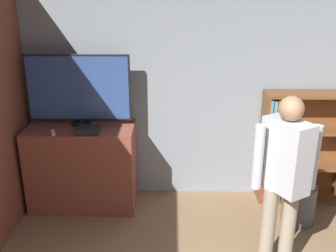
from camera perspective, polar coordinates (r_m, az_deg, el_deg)
The scene contains 8 objects.
wall_back at distance 4.63m, azimuth 9.40°, elevation 5.53°, with size 6.78×0.09×2.70m.
tv_ledge at distance 4.68m, azimuth -12.23°, elevation -5.80°, with size 1.21×0.57×0.98m.
television at distance 4.45m, azimuth -12.84°, elevation 5.21°, with size 1.15×0.22×0.80m.
game_console at distance 4.30m, azimuth -11.51°, elevation -0.57°, with size 0.24×0.19×0.06m.
remote_loose at distance 4.37m, azimuth -16.36°, elevation -0.92°, with size 0.08×0.14×0.02m.
bookshelf at distance 4.86m, azimuth 17.79°, elevation -3.40°, with size 1.00×0.28×1.34m.
person at distance 3.50m, azimuth 16.49°, elevation -6.59°, with size 0.56×0.47×1.65m.
waste_bin at distance 4.61m, azimuth 18.47°, elevation -10.64°, with size 0.35×0.35×0.44m.
Camera 1 is at (-0.70, -1.42, 2.50)m, focal length 42.00 mm.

